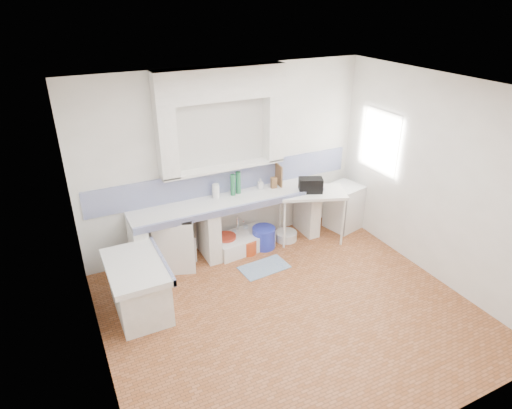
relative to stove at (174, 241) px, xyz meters
name	(u,v)px	position (x,y,z in m)	size (l,w,h in m)	color
floor	(291,312)	(0.99, -1.70, -0.41)	(4.50, 4.50, 0.00)	#9C5B36
ceiling	(300,92)	(0.99, -1.70, 2.39)	(4.50, 4.50, 0.00)	white
wall_back	(227,161)	(0.99, 0.30, 0.99)	(4.50, 4.50, 0.00)	white
wall_front	(427,321)	(0.99, -3.70, 0.99)	(4.50, 4.50, 0.00)	white
wall_left	(89,264)	(-1.26, -1.70, 0.99)	(4.50, 4.50, 0.00)	white
wall_right	(438,181)	(3.24, -1.70, 0.99)	(4.50, 4.50, 0.00)	white
alcove_mass	(221,84)	(0.89, 0.18, 2.17)	(1.90, 0.25, 0.45)	white
window_frame	(389,141)	(3.42, -0.50, 1.19)	(0.35, 0.86, 1.06)	#392012
lace_valance	(385,118)	(3.27, -0.50, 1.57)	(0.01, 0.84, 0.24)	white
counter_slab	(229,202)	(0.89, 0.00, 0.45)	(3.00, 0.60, 0.08)	white
counter_lip	(237,209)	(0.89, -0.28, 0.45)	(3.00, 0.04, 0.10)	navy
counter_pier_left	(140,249)	(-0.51, 0.00, 0.00)	(0.20, 0.55, 0.82)	white
counter_pier_mid	(209,233)	(0.54, 0.00, 0.00)	(0.20, 0.55, 0.82)	white
counter_pier_right	(307,210)	(2.29, 0.00, 0.00)	(0.20, 0.55, 0.82)	white
peninsula_top	(136,267)	(-0.71, -0.80, 0.25)	(0.70, 1.10, 0.08)	white
peninsula_base	(139,290)	(-0.71, -0.80, -0.10)	(0.60, 1.00, 0.62)	white
peninsula_lip	(162,260)	(-0.38, -0.80, 0.25)	(0.04, 1.10, 0.10)	navy
backsplash	(228,179)	(0.99, 0.29, 0.69)	(4.27, 0.03, 0.40)	navy
stove	(174,241)	(0.00, 0.00, 0.00)	(0.57, 0.55, 0.81)	white
sink	(243,242)	(1.09, -0.02, -0.30)	(0.93, 0.50, 0.22)	white
side_table	(311,216)	(2.21, -0.23, 0.02)	(1.03, 0.57, 0.05)	white
fridge	(344,207)	(2.95, -0.14, -0.02)	(0.50, 0.50, 0.78)	white
bucket_red	(226,244)	(0.81, 0.00, -0.26)	(0.32, 0.32, 0.30)	#AA2F1B
bucket_orange	(249,247)	(1.11, -0.19, -0.29)	(0.25, 0.25, 0.23)	#C54319
bucket_blue	(264,237)	(1.41, -0.13, -0.23)	(0.37, 0.37, 0.34)	#2735BB
basin_white	(286,236)	(1.85, -0.09, -0.34)	(0.36, 0.36, 0.14)	white
water_bottle_a	(234,238)	(1.01, 0.13, -0.27)	(0.07, 0.07, 0.27)	silver
water_bottle_b	(246,234)	(1.23, 0.15, -0.26)	(0.08, 0.08, 0.29)	silver
black_bag	(311,185)	(2.17, -0.24, 0.57)	(0.36, 0.21, 0.23)	black
green_bottle_a	(233,185)	(1.00, 0.12, 0.66)	(0.07, 0.07, 0.33)	#247042
green_bottle_b	(238,183)	(1.11, 0.15, 0.67)	(0.08, 0.08, 0.35)	#247042
knife_block	(274,183)	(1.69, 0.09, 0.58)	(0.09, 0.07, 0.18)	brown
cutting_board	(279,175)	(1.82, 0.15, 0.67)	(0.02, 0.25, 0.34)	brown
paper_towel	(216,191)	(0.74, 0.15, 0.60)	(0.11, 0.11, 0.22)	white
soap_bottle	(260,184)	(1.49, 0.15, 0.58)	(0.08, 0.08, 0.17)	white
rug	(264,267)	(1.15, -0.66, -0.40)	(0.71, 0.41, 0.01)	#355D96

